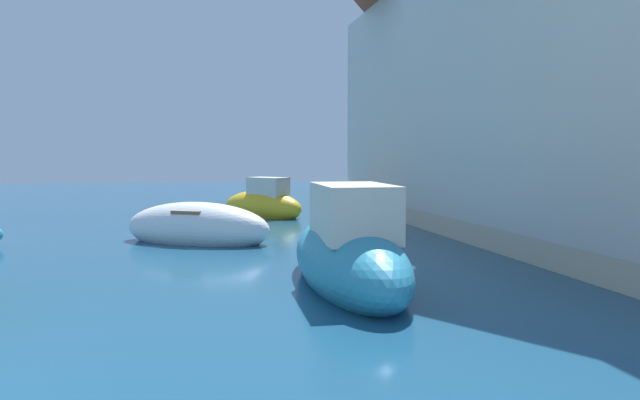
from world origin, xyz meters
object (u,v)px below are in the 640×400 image
moored_boat_6 (263,205)px  waterfront_building_annex (452,85)px  waterfront_building_main (608,39)px  moored_boat_1 (197,228)px  moored_boat_5 (348,254)px

moored_boat_6 → waterfront_building_annex: 8.05m
waterfront_building_main → waterfront_building_annex: waterfront_building_main is taller
waterfront_building_main → waterfront_building_annex: 8.15m
waterfront_building_annex → moored_boat_1: bearing=-146.3°
moored_boat_5 → moored_boat_6: (-0.12, 10.45, -0.09)m
moored_boat_6 → waterfront_building_main: waterfront_building_main is taller
waterfront_building_main → moored_boat_6: bearing=132.5°
moored_boat_1 → waterfront_building_main: 10.22m
waterfront_building_main → moored_boat_1: bearing=166.8°
moored_boat_5 → waterfront_building_annex: 13.60m
moored_boat_1 → waterfront_building_main: (9.04, -2.12, 4.27)m
moored_boat_5 → moored_boat_6: size_ratio=1.50×
moored_boat_6 → moored_boat_1: bearing=117.1°
waterfront_building_annex → moored_boat_6: bearing=-174.7°
moored_boat_1 → moored_boat_5: moored_boat_5 is taller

